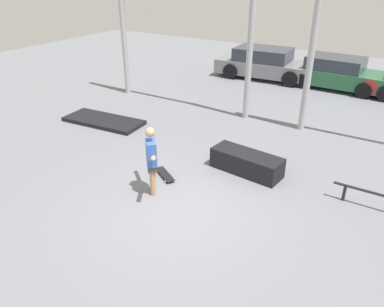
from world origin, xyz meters
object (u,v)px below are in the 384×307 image
Objects in this scene: skateboarder at (152,158)px; manual_pad at (104,121)px; parked_car_grey at (265,64)px; skateboard at (165,174)px; parked_car_green at (337,73)px; grind_box at (247,163)px.

skateboarder is 4.84m from manual_pad.
skateboard is at bearing -85.77° from parked_car_grey.
manual_pad is 0.66× the size of parked_car_green.
parked_car_green is at bearing 111.45° from skateboard.
manual_pad reaches higher than skateboard.
parked_car_grey reaches higher than manual_pad.
skateboarder is at bearing -85.27° from parked_car_grey.
skateboarder reaches higher than parked_car_green.
skateboarder is 1.14m from skateboard.
parked_car_green is at bearing -1.55° from parked_car_grey.
skateboarder reaches higher than manual_pad.
parked_car_green is at bearing 55.35° from manual_pad.
parked_car_grey is at bearing 146.37° from skateboarder.
parked_car_grey is 1.10× the size of parked_car_green.
parked_car_grey is at bearing 73.01° from manual_pad.
skateboarder is 10.83m from parked_car_green.
grind_box is at bearing -5.66° from manual_pad.
skateboard is 0.17× the size of parked_car_grey.
grind_box is 5.46m from manual_pad.
skateboard is at bearing -98.17° from parked_car_green.
skateboard is (-0.20, 0.74, -0.84)m from skateboarder.
manual_pad is (-5.43, 0.54, -0.20)m from grind_box.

